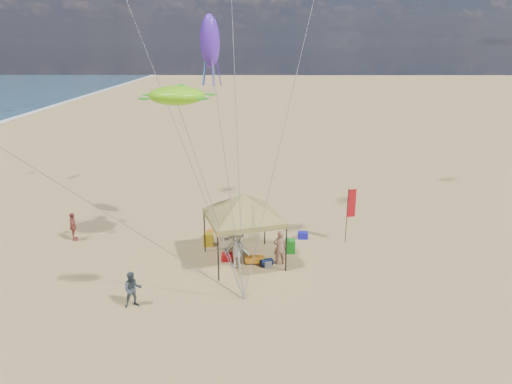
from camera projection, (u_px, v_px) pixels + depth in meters
ground at (255, 306)px, 19.34m from camera, size 280.00×280.00×0.00m
canopy_tent at (243, 196)px, 22.31m from camera, size 6.30×6.30×4.07m
feather_flag at (350, 207)px, 24.84m from camera, size 0.47×0.13×3.10m
cooler_red at (227, 257)px, 23.30m from camera, size 0.54×0.38×0.38m
cooler_blue at (303, 235)px, 25.93m from camera, size 0.54×0.38×0.38m
bag_navy at (267, 262)px, 22.77m from camera, size 0.69×0.54×0.36m
bag_orange at (208, 234)px, 26.16m from camera, size 0.54×0.69×0.36m
chair_green at (290, 246)px, 24.17m from camera, size 0.50×0.50×0.70m
chair_yellow at (208, 239)px, 25.00m from camera, size 0.50×0.50×0.70m
crate_grey at (268, 265)px, 22.64m from camera, size 0.34×0.30×0.28m
beach_cart at (255, 259)px, 23.05m from camera, size 0.90×0.50×0.24m
person_near_a at (280, 248)px, 22.76m from camera, size 0.69×0.50×1.74m
person_near_b at (133, 289)px, 19.10m from camera, size 0.91×0.81×1.55m
person_near_c at (237, 249)px, 22.42m from camera, size 1.34×0.93×1.89m
person_far_a at (73, 227)px, 25.53m from camera, size 0.72×1.02×1.60m
turtle_kite at (177, 96)px, 21.23m from camera, size 2.62×2.11×0.87m
squid_kite at (210, 41)px, 22.55m from camera, size 1.11×1.11×2.51m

